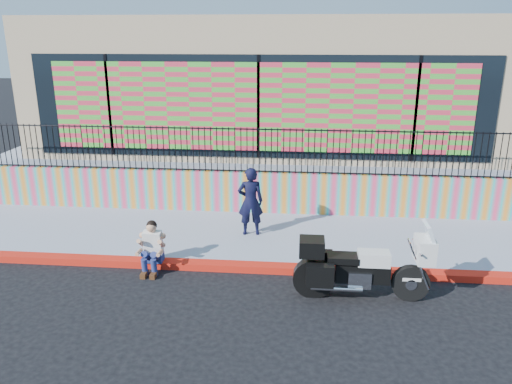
# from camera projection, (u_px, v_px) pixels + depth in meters

# --- Properties ---
(ground) EXTENTS (90.00, 90.00, 0.00)m
(ground) POSITION_uv_depth(u_px,v_px,m) (241.00, 270.00, 10.55)
(ground) COLOR black
(ground) RESTS_ON ground
(red_curb) EXTENTS (16.00, 0.30, 0.15)m
(red_curb) POSITION_uv_depth(u_px,v_px,m) (241.00, 267.00, 10.52)
(red_curb) COLOR red
(red_curb) RESTS_ON ground
(sidewalk) EXTENTS (16.00, 3.00, 0.15)m
(sidewalk) POSITION_uv_depth(u_px,v_px,m) (249.00, 237.00, 12.09)
(sidewalk) COLOR gray
(sidewalk) RESTS_ON ground
(mural_wall) EXTENTS (16.00, 0.20, 1.10)m
(mural_wall) POSITION_uv_depth(u_px,v_px,m) (255.00, 192.00, 13.42)
(mural_wall) COLOR #E53C67
(mural_wall) RESTS_ON sidewalk
(metal_fence) EXTENTS (15.80, 0.04, 1.20)m
(metal_fence) POSITION_uv_depth(u_px,v_px,m) (255.00, 150.00, 13.07)
(metal_fence) COLOR black
(metal_fence) RESTS_ON mural_wall
(elevated_platform) EXTENTS (16.00, 10.00, 1.25)m
(elevated_platform) POSITION_uv_depth(u_px,v_px,m) (269.00, 152.00, 18.28)
(elevated_platform) COLOR gray
(elevated_platform) RESTS_ON ground
(storefront_building) EXTENTS (14.00, 8.06, 4.00)m
(storefront_building) POSITION_uv_depth(u_px,v_px,m) (269.00, 80.00, 17.28)
(storefront_building) COLOR tan
(storefront_building) RESTS_ON elevated_platform
(police_motorcycle) EXTENTS (2.49, 0.82, 1.55)m
(police_motorcycle) POSITION_uv_depth(u_px,v_px,m) (360.00, 266.00, 9.26)
(police_motorcycle) COLOR black
(police_motorcycle) RESTS_ON ground
(police_officer) EXTENTS (0.65, 0.48, 1.66)m
(police_officer) POSITION_uv_depth(u_px,v_px,m) (250.00, 201.00, 11.82)
(police_officer) COLOR black
(police_officer) RESTS_ON sidewalk
(seated_man) EXTENTS (0.54, 0.71, 1.06)m
(seated_man) POSITION_uv_depth(u_px,v_px,m) (151.00, 252.00, 10.35)
(seated_man) COLOR navy
(seated_man) RESTS_ON ground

